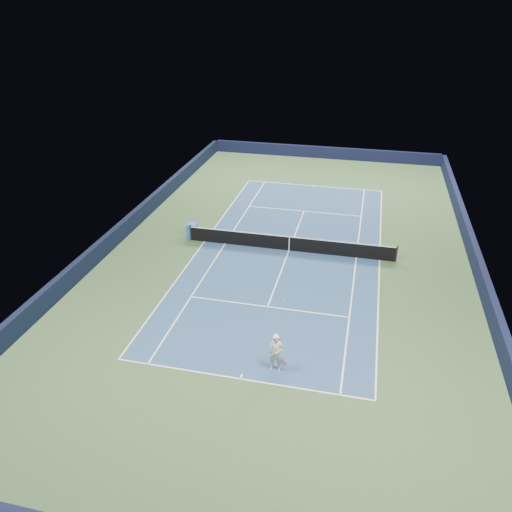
# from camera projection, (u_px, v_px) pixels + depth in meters

# --- Properties ---
(ground) EXTENTS (40.00, 40.00, 0.00)m
(ground) POSITION_uv_depth(u_px,v_px,m) (289.00, 250.00, 30.85)
(ground) COLOR #314C29
(ground) RESTS_ON ground
(wall_far) EXTENTS (22.00, 0.35, 1.10)m
(wall_far) POSITION_uv_depth(u_px,v_px,m) (324.00, 153.00, 47.63)
(wall_far) COLOR black
(wall_far) RESTS_ON ground
(wall_right) EXTENTS (0.35, 40.00, 1.10)m
(wall_right) POSITION_uv_depth(u_px,v_px,m) (476.00, 262.00, 28.42)
(wall_right) COLOR black
(wall_right) RESTS_ON ground
(wall_left) EXTENTS (0.35, 40.00, 1.10)m
(wall_left) POSITION_uv_depth(u_px,v_px,m) (127.00, 226.00, 32.77)
(wall_left) COLOR black
(wall_left) RESTS_ON ground
(court_surface) EXTENTS (10.97, 23.77, 0.01)m
(court_surface) POSITION_uv_depth(u_px,v_px,m) (289.00, 250.00, 30.85)
(court_surface) COLOR navy
(court_surface) RESTS_ON ground
(baseline_far) EXTENTS (10.97, 0.08, 0.00)m
(baseline_far) POSITION_uv_depth(u_px,v_px,m) (314.00, 186.00, 41.06)
(baseline_far) COLOR white
(baseline_far) RESTS_ON ground
(baseline_near) EXTENTS (10.97, 0.08, 0.00)m
(baseline_near) POSITION_uv_depth(u_px,v_px,m) (240.00, 379.00, 20.63)
(baseline_near) COLOR white
(baseline_near) RESTS_ON ground
(sideline_doubles_right) EXTENTS (0.08, 23.77, 0.00)m
(sideline_doubles_right) POSITION_uv_depth(u_px,v_px,m) (380.00, 260.00, 29.75)
(sideline_doubles_right) COLOR white
(sideline_doubles_right) RESTS_ON ground
(sideline_doubles_left) EXTENTS (0.08, 23.77, 0.00)m
(sideline_doubles_left) POSITION_uv_depth(u_px,v_px,m) (205.00, 241.00, 31.95)
(sideline_doubles_left) COLOR white
(sideline_doubles_left) RESTS_ON ground
(sideline_singles_right) EXTENTS (0.08, 23.77, 0.00)m
(sideline_singles_right) POSITION_uv_depth(u_px,v_px,m) (356.00, 257.00, 30.02)
(sideline_singles_right) COLOR white
(sideline_singles_right) RESTS_ON ground
(sideline_singles_left) EXTENTS (0.08, 23.77, 0.00)m
(sideline_singles_left) POSITION_uv_depth(u_px,v_px,m) (225.00, 244.00, 31.67)
(sideline_singles_left) COLOR white
(sideline_singles_left) RESTS_ON ground
(service_line_far) EXTENTS (8.23, 0.08, 0.00)m
(service_line_far) POSITION_uv_depth(u_px,v_px,m) (304.00, 211.00, 36.35)
(service_line_far) COLOR white
(service_line_far) RESTS_ON ground
(service_line_near) EXTENTS (8.23, 0.08, 0.00)m
(service_line_near) POSITION_uv_depth(u_px,v_px,m) (268.00, 307.00, 25.35)
(service_line_near) COLOR white
(service_line_near) RESTS_ON ground
(center_service_line) EXTENTS (0.08, 12.80, 0.00)m
(center_service_line) POSITION_uv_depth(u_px,v_px,m) (289.00, 250.00, 30.85)
(center_service_line) COLOR white
(center_service_line) RESTS_ON ground
(center_mark_far) EXTENTS (0.08, 0.30, 0.00)m
(center_mark_far) POSITION_uv_depth(u_px,v_px,m) (313.00, 186.00, 40.93)
(center_mark_far) COLOR white
(center_mark_far) RESTS_ON ground
(center_mark_near) EXTENTS (0.08, 0.30, 0.00)m
(center_mark_near) POSITION_uv_depth(u_px,v_px,m) (241.00, 376.00, 20.76)
(center_mark_near) COLOR white
(center_mark_near) RESTS_ON ground
(tennis_net) EXTENTS (12.90, 0.10, 1.07)m
(tennis_net) POSITION_uv_depth(u_px,v_px,m) (289.00, 243.00, 30.62)
(tennis_net) COLOR black
(tennis_net) RESTS_ON ground
(sponsor_cube) EXTENTS (0.71, 0.66, 1.03)m
(sponsor_cube) POSITION_uv_depth(u_px,v_px,m) (192.00, 231.00, 32.15)
(sponsor_cube) COLOR blue
(sponsor_cube) RESTS_ON ground
(tennis_player) EXTENTS (0.81, 1.27, 2.91)m
(tennis_player) POSITION_uv_depth(u_px,v_px,m) (276.00, 353.00, 20.76)
(tennis_player) COLOR silver
(tennis_player) RESTS_ON ground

